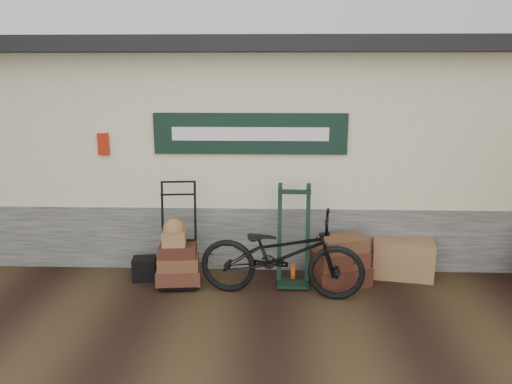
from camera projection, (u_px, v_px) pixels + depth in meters
ground at (271, 300)px, 6.19m from camera, size 80.00×80.00×0.00m
station_building at (272, 141)px, 8.47m from camera, size 14.40×4.10×3.20m
porter_trolley at (179, 233)px, 6.56m from camera, size 0.74×0.58×1.39m
green_barrow at (294, 235)px, 6.54m from camera, size 0.50×0.42×1.34m
suitcase_stack at (340, 261)px, 6.58m from camera, size 0.87×0.71×0.66m
wicker_hamper at (402, 257)px, 6.89m from camera, size 0.88×0.65×0.52m
black_trunk at (145, 269)px, 6.78m from camera, size 0.34×0.30×0.31m
bicycle at (281, 250)px, 6.20m from camera, size 0.98×2.14×1.20m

